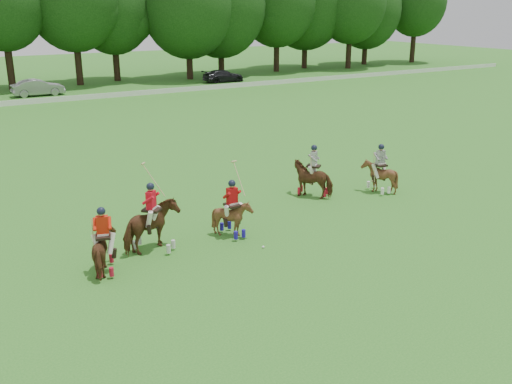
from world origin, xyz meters
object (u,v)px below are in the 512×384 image
polo_red_a (104,250)px  polo_red_c (232,217)px  polo_ball (263,247)px  car_mid (38,88)px  polo_red_b (153,227)px  car_right (223,76)px  polo_stripe_a (313,178)px  polo_stripe_b (379,175)px

polo_red_a → polo_red_c: bearing=6.4°
polo_red_a → polo_ball: bearing=-10.9°
car_mid → polo_red_b: (-3.90, -38.29, 0.11)m
car_right → polo_stripe_a: bearing=158.0°
polo_stripe_a → car_right: bearing=67.6°
polo_stripe_b → polo_ball: polo_stripe_b is taller
polo_stripe_a → polo_ball: (-4.82, -3.68, -0.76)m
car_right → polo_stripe_b: polo_stripe_b is taller
polo_red_a → car_mid: bearing=81.6°
polo_red_c → polo_stripe_a: size_ratio=1.16×
car_right → polo_stripe_b: (-12.21, -37.43, 0.11)m
car_right → polo_red_a: (-24.94, -39.04, 0.09)m
car_mid → polo_red_b: size_ratio=1.56×
car_right → polo_stripe_a: size_ratio=2.01×
polo_red_b → polo_red_c: bearing=-4.3°
car_mid → polo_red_b: 38.49m
polo_stripe_a → polo_ball: bearing=-142.6°
car_right → polo_ball: size_ratio=50.38×
car_mid → polo_ball: car_mid is taller
polo_red_c → polo_ball: (0.35, -1.52, -0.68)m
polo_stripe_b → polo_red_c: bearing=-172.3°
car_mid → polo_stripe_b: bearing=-169.8°
polo_red_a → polo_stripe_a: polo_stripe_a is taller
polo_stripe_b → polo_stripe_a: bearing=158.9°
polo_red_b → polo_stripe_a: 8.30m
car_right → polo_red_b: size_ratio=1.55×
polo_red_a → polo_red_b: 2.01m
polo_red_c → polo_ball: bearing=-77.1°
car_mid → polo_red_a: polo_red_a is taller
car_right → polo_red_a: bearing=147.9°
polo_stripe_a → polo_red_a: bearing=-164.8°
polo_red_b → polo_stripe_b: (10.87, 0.86, -0.10)m
polo_red_a → polo_stripe_b: bearing=7.2°
car_right → polo_red_c: 43.48m
car_right → polo_red_c: size_ratio=1.73×
polo_red_a → polo_stripe_b: polo_stripe_b is taller
polo_red_b → polo_stripe_b: polo_red_b is taller
polo_stripe_a → polo_stripe_b: (2.80, -1.08, -0.04)m
car_right → polo_ball: 44.68m
polo_stripe_a → car_mid: bearing=96.5°
car_mid → polo_red_c: size_ratio=1.74×
polo_red_c → polo_stripe_b: (7.97, 1.08, 0.04)m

